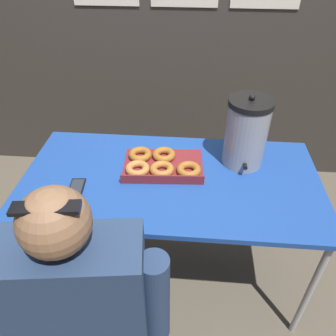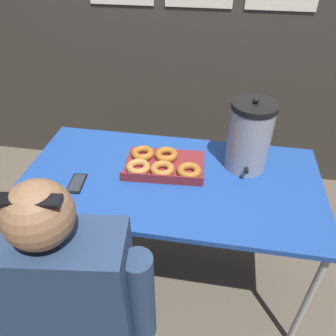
{
  "view_description": "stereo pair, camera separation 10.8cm",
  "coord_description": "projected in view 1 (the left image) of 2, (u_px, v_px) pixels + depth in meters",
  "views": [
    {
      "loc": [
        0.09,
        -1.27,
        1.83
      ],
      "look_at": [
        -0.01,
        0.0,
        0.84
      ],
      "focal_mm": 35.0,
      "sensor_mm": 36.0,
      "label": 1
    },
    {
      "loc": [
        0.2,
        -1.26,
        1.83
      ],
      "look_at": [
        -0.01,
        0.0,
        0.84
      ],
      "focal_mm": 35.0,
      "sensor_mm": 36.0,
      "label": 2
    }
  ],
  "objects": [
    {
      "name": "ground_plane",
      "position": [
        170.0,
        269.0,
        2.13
      ],
      "size": [
        12.0,
        12.0,
        0.0
      ],
      "primitive_type": "plane",
      "color": "brown"
    },
    {
      "name": "back_wall",
      "position": [
        184.0,
        14.0,
        2.27
      ],
      "size": [
        6.0,
        0.11,
        2.55
      ],
      "color": "#38332D",
      "rests_on": "ground"
    },
    {
      "name": "folding_table",
      "position": [
        171.0,
        185.0,
        1.68
      ],
      "size": [
        1.5,
        0.76,
        0.78
      ],
      "color": "#1E479E",
      "rests_on": "ground"
    },
    {
      "name": "donut_box",
      "position": [
        160.0,
        164.0,
        1.7
      ],
      "size": [
        0.43,
        0.31,
        0.05
      ],
      "rotation": [
        0.0,
        0.0,
        0.06
      ],
      "color": "maroon",
      "rests_on": "folding_table"
    },
    {
      "name": "coffee_urn",
      "position": [
        246.0,
        133.0,
        1.65
      ],
      "size": [
        0.22,
        0.25,
        0.39
      ],
      "color": "#939399",
      "rests_on": "folding_table"
    },
    {
      "name": "cell_phone",
      "position": [
        76.0,
        188.0,
        1.58
      ],
      "size": [
        0.08,
        0.15,
        0.01
      ],
      "rotation": [
        0.0,
        0.0,
        0.1
      ],
      "color": "black",
      "rests_on": "folding_table"
    },
    {
      "name": "person_seated",
      "position": [
        86.0,
        322.0,
        1.26
      ],
      "size": [
        0.64,
        0.31,
        1.26
      ],
      "rotation": [
        0.0,
        0.0,
        3.27
      ],
      "color": "#33332D",
      "rests_on": "ground"
    }
  ]
}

